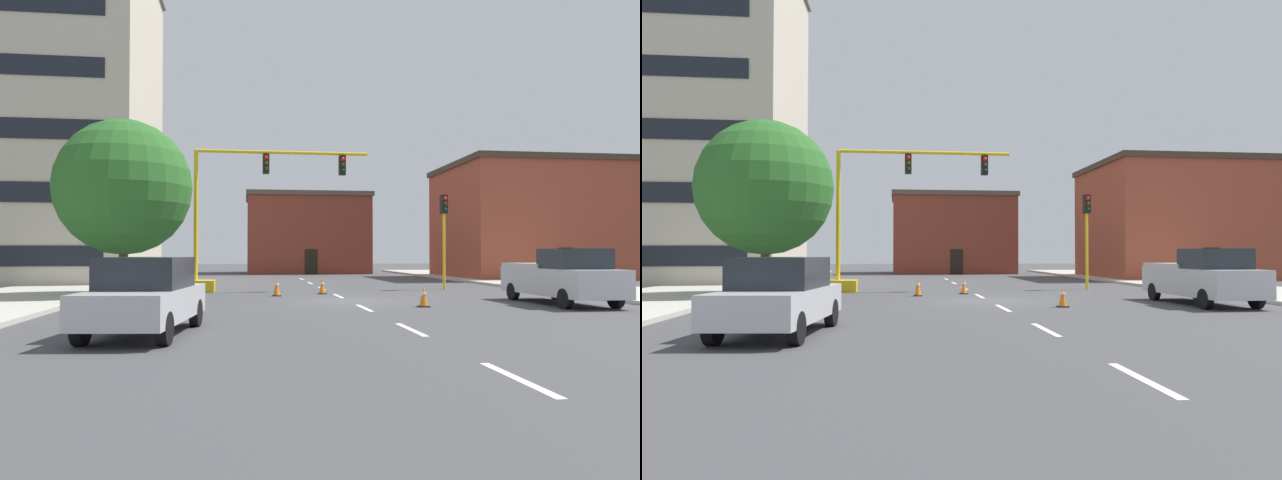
% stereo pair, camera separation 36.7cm
% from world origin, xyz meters
% --- Properties ---
extents(ground_plane, '(160.00, 160.00, 0.00)m').
position_xyz_m(ground_plane, '(0.00, 0.00, 0.00)').
color(ground_plane, '#424244').
extents(sidewalk_left, '(6.00, 56.00, 0.14)m').
position_xyz_m(sidewalk_left, '(-12.84, 8.00, 0.07)').
color(sidewalk_left, '#B2ADA3').
rests_on(sidewalk_left, ground_plane).
extents(sidewalk_right, '(6.00, 56.00, 0.14)m').
position_xyz_m(sidewalk_right, '(12.84, 8.00, 0.07)').
color(sidewalk_right, '#B2ADA3').
rests_on(sidewalk_right, ground_plane).
extents(lane_stripe_seg_0, '(0.16, 2.40, 0.01)m').
position_xyz_m(lane_stripe_seg_0, '(0.00, -14.00, 0.00)').
color(lane_stripe_seg_0, silver).
rests_on(lane_stripe_seg_0, ground_plane).
extents(lane_stripe_seg_1, '(0.16, 2.40, 0.01)m').
position_xyz_m(lane_stripe_seg_1, '(0.00, -8.50, 0.00)').
color(lane_stripe_seg_1, silver).
rests_on(lane_stripe_seg_1, ground_plane).
extents(lane_stripe_seg_2, '(0.16, 2.40, 0.01)m').
position_xyz_m(lane_stripe_seg_2, '(0.00, -3.00, 0.00)').
color(lane_stripe_seg_2, silver).
rests_on(lane_stripe_seg_2, ground_plane).
extents(lane_stripe_seg_3, '(0.16, 2.40, 0.01)m').
position_xyz_m(lane_stripe_seg_3, '(0.00, 2.50, 0.00)').
color(lane_stripe_seg_3, silver).
rests_on(lane_stripe_seg_3, ground_plane).
extents(lane_stripe_seg_4, '(0.16, 2.40, 0.01)m').
position_xyz_m(lane_stripe_seg_4, '(0.00, 8.00, 0.00)').
color(lane_stripe_seg_4, silver).
rests_on(lane_stripe_seg_4, ground_plane).
extents(lane_stripe_seg_5, '(0.16, 2.40, 0.01)m').
position_xyz_m(lane_stripe_seg_5, '(0.00, 13.50, 0.00)').
color(lane_stripe_seg_5, silver).
rests_on(lane_stripe_seg_5, ground_plane).
extents(lane_stripe_seg_6, '(0.16, 2.40, 0.01)m').
position_xyz_m(lane_stripe_seg_6, '(0.00, 19.00, 0.00)').
color(lane_stripe_seg_6, silver).
rests_on(lane_stripe_seg_6, ground_plane).
extents(building_tall_left, '(14.74, 12.80, 20.59)m').
position_xyz_m(building_tall_left, '(-17.39, 16.35, 10.31)').
color(building_tall_left, beige).
rests_on(building_tall_left, ground_plane).
extents(building_brick_center, '(11.25, 8.60, 7.34)m').
position_xyz_m(building_brick_center, '(1.69, 32.15, 3.68)').
color(building_brick_center, brown).
rests_on(building_brick_center, ground_plane).
extents(building_row_right, '(11.95, 10.82, 8.45)m').
position_xyz_m(building_row_right, '(16.87, 18.79, 4.24)').
color(building_row_right, brown).
rests_on(building_row_right, ground_plane).
extents(traffic_signal_gantry, '(9.24, 1.20, 6.83)m').
position_xyz_m(traffic_signal_gantry, '(-5.12, 6.08, 2.25)').
color(traffic_signal_gantry, yellow).
rests_on(traffic_signal_gantry, ground_plane).
extents(traffic_light_pole_right, '(0.32, 0.47, 4.80)m').
position_xyz_m(traffic_light_pole_right, '(6.03, 6.24, 3.53)').
color(traffic_light_pole_right, yellow).
rests_on(traffic_light_pole_right, ground_plane).
extents(tree_left_near, '(5.61, 5.61, 7.38)m').
position_xyz_m(tree_left_near, '(-8.97, 2.77, 4.57)').
color(tree_left_near, '#4C3823').
rests_on(tree_left_near, ground_plane).
extents(pickup_truck_silver, '(2.07, 5.42, 1.99)m').
position_xyz_m(pickup_truck_silver, '(7.36, -2.40, 0.97)').
color(pickup_truck_silver, '#BCBCC1').
rests_on(pickup_truck_silver, ground_plane).
extents(sedan_silver_near_left, '(2.35, 4.68, 1.74)m').
position_xyz_m(sedan_silver_near_left, '(-6.16, -8.64, 0.89)').
color(sedan_silver_near_left, '#B7B7BC').
rests_on(sedan_silver_near_left, ground_plane).
extents(traffic_cone_roadside_a, '(0.36, 0.36, 0.78)m').
position_xyz_m(traffic_cone_roadside_a, '(-2.62, 2.79, 0.38)').
color(traffic_cone_roadside_a, black).
rests_on(traffic_cone_roadside_a, ground_plane).
extents(traffic_cone_roadside_b, '(0.36, 0.36, 0.74)m').
position_xyz_m(traffic_cone_roadside_b, '(-0.52, 3.83, 0.36)').
color(traffic_cone_roadside_b, black).
rests_on(traffic_cone_roadside_b, ground_plane).
extents(traffic_cone_roadside_c, '(0.36, 0.36, 0.71)m').
position_xyz_m(traffic_cone_roadside_c, '(2.08, -2.88, 0.35)').
color(traffic_cone_roadside_c, black).
rests_on(traffic_cone_roadside_c, ground_plane).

